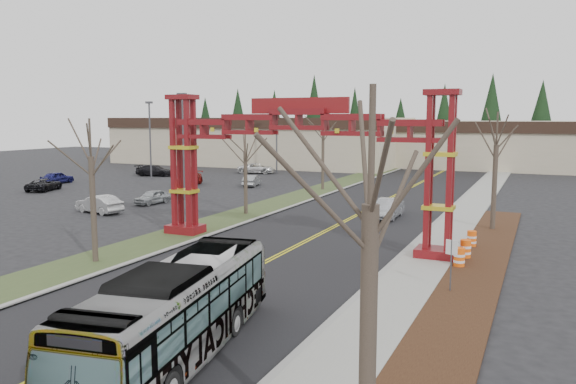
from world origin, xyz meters
The scene contains 35 objects.
ground centered at (0.00, 0.00, 0.00)m, with size 200.00×200.00×0.00m, color black.
road centered at (0.00, 25.00, 0.01)m, with size 12.00×110.00×0.02m, color black.
lane_line_left centered at (-0.12, 25.00, 0.03)m, with size 0.12×100.00×0.01m, color gold.
lane_line_right centered at (0.12, 25.00, 0.03)m, with size 0.12×100.00×0.01m, color gold.
curb_right centered at (6.15, 25.00, 0.07)m, with size 0.30×110.00×0.15m, color gray.
sidewalk_right centered at (7.60, 25.00, 0.08)m, with size 2.60×110.00×0.14m, color gray.
landscape_strip centered at (10.20, 10.00, 0.06)m, with size 2.60×50.00×0.12m, color black.
grass_median centered at (-8.00, 25.00, 0.04)m, with size 4.00×110.00×0.08m, color #354623.
curb_left centered at (-6.15, 25.00, 0.07)m, with size 0.30×110.00×0.15m, color gray.
gateway_arch centered at (0.00, 18.00, 5.98)m, with size 18.20×1.60×8.90m.
retail_building_west centered at (-30.00, 71.96, 3.76)m, with size 46.00×22.30×7.50m.
retail_building_east centered at (10.00, 79.95, 3.51)m, with size 38.00×20.30×7.00m.
conifer_treeline centered at (0.25, 92.00, 6.49)m, with size 116.10×5.60×13.00m.
transit_bus centered at (2.77, 2.15, 1.48)m, with size 2.49×10.63×2.96m, color #95969C.
silver_sedan centered at (2.45, 29.18, 0.73)m, with size 1.54×4.41×1.45m, color #A5A8AD.
parked_car_near_a centered at (-18.01, 27.42, 0.62)m, with size 1.46×3.62×1.23m, color #9DA2A5.
parked_car_near_b centered at (-18.82, 21.84, 0.72)m, with size 1.52×4.35×1.43m, color #BBBBBB.
parked_car_near_c centered at (-33.90, 30.09, 0.63)m, with size 2.08×4.50×1.25m, color black.
parked_car_mid_a centered at (-23.03, 40.17, 0.74)m, with size 2.07×5.09×1.48m, color maroon.
parked_car_mid_b centered at (-37.63, 35.28, 0.70)m, with size 1.65×4.10×1.40m, color navy.
parked_car_far_a centered at (-16.24, 42.41, 0.62)m, with size 1.31×3.76×1.24m, color #919598.
parked_car_far_b centered at (-22.46, 55.32, 0.69)m, with size 2.30×5.00×1.39m, color white.
parked_car_far_c centered at (-32.92, 46.90, 0.72)m, with size 2.01×4.93×1.43m, color black.
bare_tree_median_near centered at (-8.00, 9.98, 5.47)m, with size 2.92×2.92×7.43m.
bare_tree_median_mid centered at (-8.00, 26.11, 4.81)m, with size 2.93×2.93×6.78m.
bare_tree_median_far centered at (-8.00, 42.70, 5.80)m, with size 3.03×3.03×7.84m.
bare_tree_right_near centered at (10.00, -1.65, 5.80)m, with size 3.37×3.37×8.06m.
bare_tree_right_far centered at (10.00, 27.48, 5.67)m, with size 3.26×3.26×7.85m.
light_pole_near centered at (-17.18, 30.99, 5.61)m, with size 0.84×0.42×9.69m.
light_pole_mid centered at (-30.84, 43.57, 5.46)m, with size 0.82×0.41×9.44m.
light_pole_far centered at (-20.34, 57.23, 5.84)m, with size 0.88×0.44×10.10m.
street_sign centered at (9.54, 12.34, 1.67)m, with size 0.51×0.22×2.32m.
barrel_south centered at (9.32, 16.66, 0.52)m, with size 0.56×0.56×1.04m.
barrel_mid centered at (9.37, 18.60, 0.53)m, with size 0.58×0.58×1.07m.
barrel_north centered at (9.35, 21.54, 0.50)m, with size 0.54×0.54×1.00m.
Camera 1 is at (12.89, -11.67, 7.44)m, focal length 35.00 mm.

